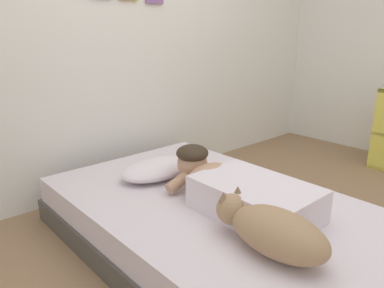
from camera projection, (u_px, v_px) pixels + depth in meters
The scene contains 8 objects.
ground_plane at pixel (283, 255), 2.13m from camera, with size 13.35×13.35×0.00m, color #8C6B4C.
back_wall at pixel (126, 30), 2.90m from camera, with size 4.68×0.12×2.50m.
bed at pixel (215, 225), 2.17m from camera, with size 1.31×2.10×0.31m.
pillow at pixel (157, 169), 2.46m from camera, with size 0.52×0.32×0.11m, color silver.
person_lying at pixel (236, 188), 2.03m from camera, with size 0.43×0.92×0.27m.
dog at pixel (272, 230), 1.61m from camera, with size 0.26×0.57×0.21m.
coffee_cup at pixel (180, 167), 2.54m from camera, with size 0.12×0.09×0.07m.
cell_phone at pixel (278, 243), 1.69m from camera, with size 0.07×0.14×0.01m, color black.
Camera 1 is at (-1.63, -1.03, 1.24)m, focal length 34.38 mm.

